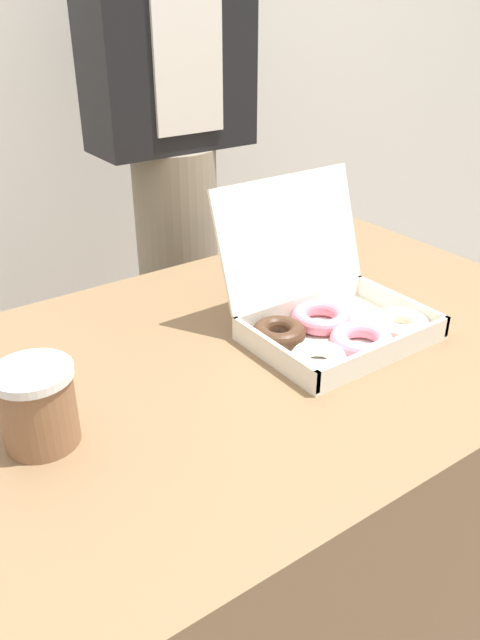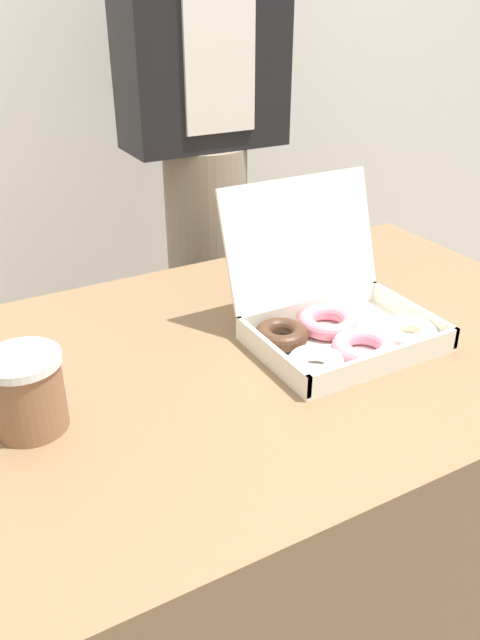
{
  "view_description": "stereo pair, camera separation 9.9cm",
  "coord_description": "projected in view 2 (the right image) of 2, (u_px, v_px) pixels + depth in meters",
  "views": [
    {
      "loc": [
        -0.59,
        -0.71,
        1.3
      ],
      "look_at": [
        -0.08,
        -0.01,
        0.84
      ],
      "focal_mm": 35.0,
      "sensor_mm": 36.0,
      "label": 1
    },
    {
      "loc": [
        -0.5,
        -0.77,
        1.3
      ],
      "look_at": [
        -0.08,
        -0.01,
        0.84
      ],
      "focal_mm": 35.0,
      "sensor_mm": 36.0,
      "label": 2
    }
  ],
  "objects": [
    {
      "name": "ground_plane",
      "position": [
        270.0,
        636.0,
        1.42
      ],
      "size": [
        14.0,
        14.0,
        0.0
      ],
      "primitive_type": "plane",
      "color": "#665B51"
    },
    {
      "name": "table",
      "position": [
        274.0,
        510.0,
        1.24
      ],
      "size": [
        1.13,
        0.75,
        0.78
      ],
      "color": "brown",
      "rests_on": "ground_plane"
    },
    {
      "name": "coffee_cup",
      "position": [
        27.0,
        392.0,
        0.82
      ],
      "size": [
        0.1,
        0.1,
        0.11
      ],
      "color": "#8C6042",
      "rests_on": "table"
    },
    {
      "name": "person_customer",
      "position": [
        204.0,
        132.0,
        1.53
      ],
      "size": [
        0.39,
        0.22,
        1.79
      ],
      "color": "gray",
      "rests_on": "ground_plane"
    },
    {
      "name": "donut_box",
      "position": [
        336.0,
        322.0,
        1.04
      ],
      "size": [
        0.31,
        0.29,
        0.25
      ],
      "color": "white",
      "rests_on": "table"
    }
  ]
}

